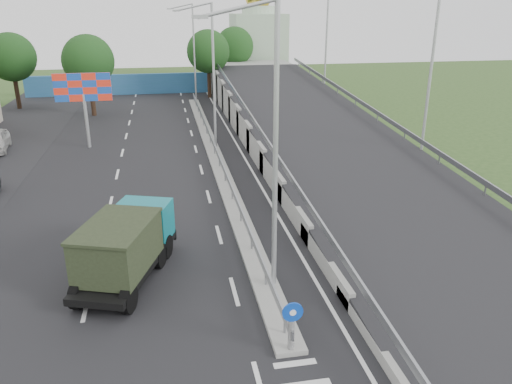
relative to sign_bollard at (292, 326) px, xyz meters
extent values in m
cube|color=black|center=(-3.00, 17.83, -1.03)|extent=(26.00, 90.00, 0.04)
cube|color=gray|center=(0.00, 21.83, -0.93)|extent=(1.00, 44.00, 0.20)
cube|color=gray|center=(12.30, 21.83, 1.32)|extent=(0.10, 50.00, 0.32)
cube|color=gray|center=(2.80, 21.83, 1.32)|extent=(0.10, 50.00, 0.32)
cube|color=gray|center=(0.00, 21.83, -0.28)|extent=(0.08, 44.00, 0.32)
cylinder|color=gray|center=(0.00, 21.83, -0.53)|extent=(0.09, 0.09, 0.60)
cylinder|color=black|center=(0.00, 0.03, -0.23)|extent=(0.20, 0.20, 1.20)
cylinder|color=#0C3FBF|center=(0.00, -0.05, 0.52)|extent=(0.64, 0.05, 0.64)
cylinder|color=white|center=(0.00, -0.08, 0.52)|extent=(0.20, 0.03, 0.20)
cylinder|color=#B2B5B7|center=(0.30, 3.83, 4.17)|extent=(0.18, 0.18, 10.00)
cylinder|color=#B2B5B7|center=(-0.90, 3.83, 8.92)|extent=(2.57, 0.12, 0.66)
cube|color=#B2B5B7|center=(-2.10, 3.83, 8.67)|extent=(0.50, 0.18, 0.12)
cylinder|color=#B2B5B7|center=(0.30, 23.83, 4.17)|extent=(0.18, 0.18, 10.00)
cylinder|color=#B2B5B7|center=(-0.90, 23.83, 8.92)|extent=(2.57, 0.12, 0.66)
cube|color=#B2B5B7|center=(-2.10, 23.83, 8.67)|extent=(0.50, 0.18, 0.12)
cylinder|color=#B2B5B7|center=(0.30, 43.83, 4.17)|extent=(0.18, 0.18, 10.00)
cylinder|color=#B2B5B7|center=(-0.90, 43.83, 8.92)|extent=(2.57, 0.12, 0.66)
cube|color=#B2B5B7|center=(-2.10, 43.83, 8.67)|extent=(0.50, 0.18, 0.12)
cube|color=#276490|center=(-4.00, 49.83, 0.17)|extent=(30.00, 0.50, 2.40)
cube|color=#B2CCAD|center=(10.00, 57.83, 3.47)|extent=(7.00, 7.00, 9.00)
cylinder|color=#B2CCAD|center=(10.00, 57.83, 8.47)|extent=(4.40, 4.40, 1.00)
cylinder|color=#B2B5B7|center=(-9.00, 25.83, 0.97)|extent=(0.24, 0.24, 4.00)
cube|color=#F8331B|center=(-9.00, 25.83, 3.47)|extent=(4.00, 0.20, 2.00)
cylinder|color=black|center=(-10.00, 37.83, 0.97)|extent=(0.44, 0.44, 4.00)
sphere|color=#0F3916|center=(-10.00, 37.83, 4.17)|extent=(4.80, 4.80, 4.80)
cylinder|color=black|center=(2.00, 45.83, 0.97)|extent=(0.44, 0.44, 4.00)
sphere|color=#0F3916|center=(2.00, 45.83, 4.17)|extent=(4.80, 4.80, 4.80)
cylinder|color=black|center=(-18.00, 42.83, 0.97)|extent=(0.44, 0.44, 4.00)
sphere|color=#0F3916|center=(-18.00, 42.83, 4.17)|extent=(4.80, 4.80, 4.80)
cylinder|color=black|center=(6.00, 52.83, 0.97)|extent=(0.44, 0.44, 4.00)
sphere|color=#0F3916|center=(6.00, 52.83, 4.17)|extent=(4.80, 4.80, 4.80)
cylinder|color=black|center=(-5.39, 7.67, -0.53)|extent=(0.64, 1.07, 1.02)
cylinder|color=black|center=(-3.64, 7.06, -0.53)|extent=(0.64, 1.07, 1.02)
cylinder|color=black|center=(-5.66, 6.88, -0.53)|extent=(0.64, 1.07, 1.02)
cylinder|color=black|center=(-3.92, 6.27, -0.53)|extent=(0.64, 1.07, 1.02)
cylinder|color=black|center=(-6.72, 3.83, -0.53)|extent=(0.64, 1.07, 1.02)
cylinder|color=black|center=(-4.98, 3.22, -0.53)|extent=(0.64, 1.07, 1.02)
cube|color=black|center=(-5.15, 5.53, -0.39)|extent=(3.89, 6.11, 0.28)
cube|color=#0A5F69|center=(-4.44, 7.58, 0.54)|extent=(2.49, 2.09, 1.57)
cube|color=black|center=(-4.21, 8.25, 0.95)|extent=(1.68, 0.63, 0.65)
cube|color=black|center=(-4.18, 8.32, -0.43)|extent=(2.05, 0.83, 0.46)
cube|color=#242C1A|center=(-5.34, 5.01, 0.63)|extent=(3.25, 4.04, 1.66)
cube|color=#242C1A|center=(-5.34, 5.01, 1.51)|extent=(3.36, 4.16, 0.11)
camera|label=1|loc=(-3.36, -12.15, 8.98)|focal=35.00mm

